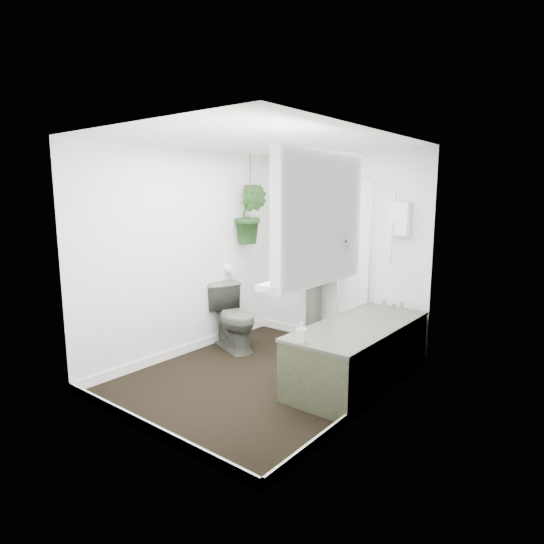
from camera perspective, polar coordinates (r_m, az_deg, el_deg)
The scene contains 22 objects.
floor at distance 4.69m, azimuth -1.17°, elevation -13.13°, with size 2.30×2.80×0.02m, color black.
ceiling at distance 4.35m, azimuth -1.28°, elevation 16.33°, with size 2.30×2.80×0.02m, color white.
wall_back at distance 5.52m, azimuth 8.15°, elevation 2.77°, with size 2.30×0.02×2.30m, color white.
wall_front at distance 3.42m, azimuth -16.45°, elevation -1.84°, with size 2.30×0.02×2.30m, color white.
wall_left at distance 5.18m, azimuth -11.18°, elevation 2.22°, with size 0.02×2.80×2.30m, color white.
wall_right at distance 3.75m, azimuth 12.60°, elevation -0.67°, with size 0.02×2.80×2.30m, color white.
skirting at distance 4.66m, azimuth -1.17°, elevation -12.45°, with size 2.30×2.80×0.10m, color white.
bathtub at distance 4.56m, azimuth 10.84°, elevation -9.93°, with size 0.72×1.72×0.58m, color #45473D, non-canonical shape.
bath_screen at distance 4.91m, azimuth 10.45°, elevation 3.37°, with size 0.04×0.72×1.40m, color silver, non-canonical shape.
shower_box at distance 5.07m, azimuth 15.74°, elevation 6.43°, with size 0.20×0.10×0.35m, color white.
oval_mirror at distance 5.56m, azimuth 6.22°, elevation 6.48°, with size 0.46×0.03×0.62m, color #B4AC96.
wall_sconce at distance 5.78m, azimuth 2.77°, elevation 5.66°, with size 0.04×0.04×0.22m, color black.
toilet_roll_holder at distance 5.65m, azimuth -5.31°, elevation 0.42°, with size 0.11×0.11×0.11m, color white.
window_recess at distance 3.11m, azimuth 6.10°, elevation 6.70°, with size 0.08×1.00×0.90m, color white.
window_sill at distance 3.20m, azimuth 4.90°, elevation -0.78°, with size 0.18×1.00×0.04m, color white.
window_blinds at distance 3.14m, azimuth 5.40°, elevation 6.73°, with size 0.01×0.86×0.76m, color white.
toilet at distance 5.39m, azimuth -4.84°, elevation -5.68°, with size 0.43×0.75×0.76m, color #45473D.
pedestal_sink at distance 5.58m, azimuth 5.25°, elevation -3.73°, with size 0.60×0.51×1.03m, color #45473D, non-canonical shape.
sill_plant at distance 3.42m, azimuth 8.05°, elevation 2.19°, with size 0.21×0.18×0.24m, color black.
hanging_plant at distance 5.67m, azimuth -2.70°, elevation 7.21°, with size 0.40×0.32×0.73m, color black.
soap_bottle at distance 3.86m, azimuth 3.71°, elevation -7.56°, with size 0.08×0.08×0.17m, color #302D2D.
hanging_pot at distance 5.67m, azimuth -2.73°, elevation 10.27°, with size 0.16×0.16×0.12m, color #312B1D.
Camera 1 is at (2.75, -3.33, 1.81)m, focal length 30.00 mm.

